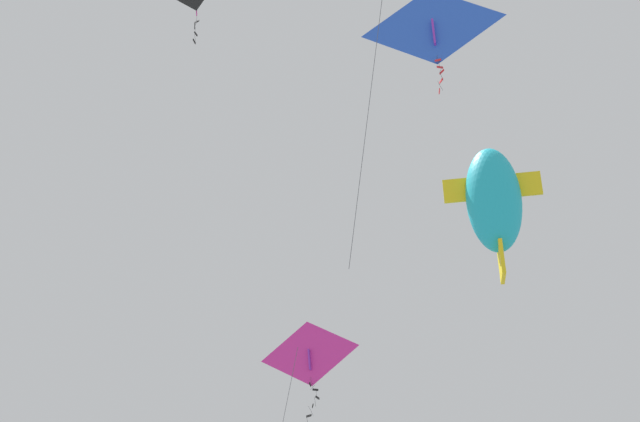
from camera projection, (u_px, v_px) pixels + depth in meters
kite_delta_mid_left at (310, 356)px, 27.20m from camera, size 2.64×2.01×8.30m
kite_fish_highest at (494, 200)px, 16.43m from camera, size 1.59×1.66×2.61m
kite_delta_far_centre at (433, 29)px, 24.97m from camera, size 4.20×3.60×7.70m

